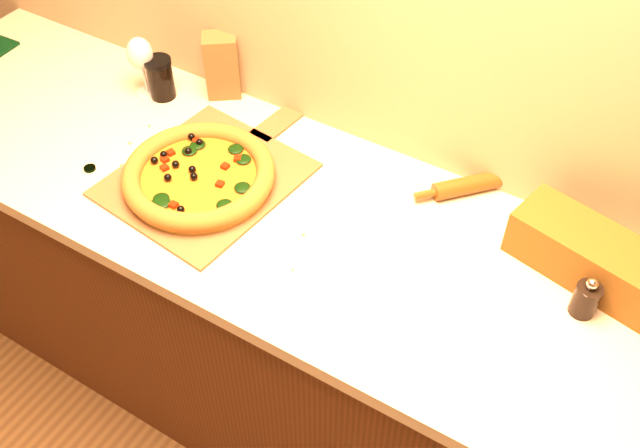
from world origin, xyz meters
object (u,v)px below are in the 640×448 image
Objects in this scene: pepper_grinder at (586,299)px; rolling_pin at (477,183)px; dark_jar at (161,78)px; pizza_peel at (210,175)px; pizza at (199,175)px; wine_glass at (140,55)px.

pepper_grinder is 0.41× the size of rolling_pin.
pepper_grinder is 1.25m from dark_jar.
pizza_peel is 5.17× the size of dark_jar.
pepper_grinder reaches higher than rolling_pin.
pizza_peel is at bearing 86.99° from pizza.
pizza_peel is 1.66× the size of pizza.
dark_jar is (-0.32, 0.24, 0.03)m from pizza.
dark_jar is (0.05, 0.01, -0.07)m from wine_glass.
dark_jar is at bearing 154.11° from pizza_peel.
wine_glass is at bearing -173.40° from rolling_pin.
wine_glass is 0.08m from dark_jar.
rolling_pin is 1.42× the size of wine_glass.
rolling_pin is at bearing 6.15° from dark_jar.
pepper_grinder is (0.92, 0.07, 0.04)m from pizza_peel.
pizza_peel is at bearing -27.38° from wine_glass.
pizza_peel is 3.50× the size of wine_glass.
dark_jar reaches higher than pizza_peel.
pizza_peel is 0.66m from rolling_pin.
wine_glass reaches higher than pepper_grinder.
pizza is 0.68m from rolling_pin.
pizza_peel is at bearing -175.63° from pepper_grinder.
pizza_peel is at bearing -32.41° from dark_jar.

